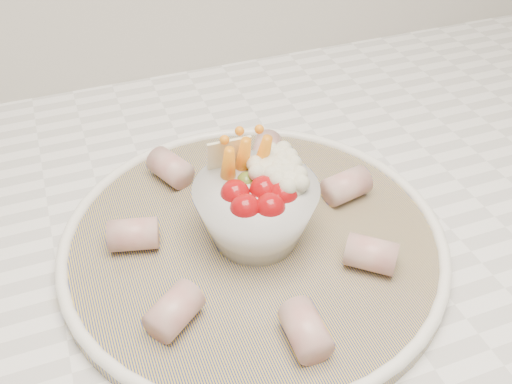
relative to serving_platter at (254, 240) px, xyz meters
name	(u,v)px	position (x,y,z in m)	size (l,w,h in m)	color
serving_platter	(254,240)	(0.00, 0.00, 0.00)	(0.39, 0.39, 0.02)	navy
veggie_bowl	(258,204)	(0.01, 0.00, 0.04)	(0.12, 0.12, 0.10)	silver
cured_meat_rolls	(252,226)	(0.00, 0.00, 0.02)	(0.28, 0.30, 0.03)	#AE544F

